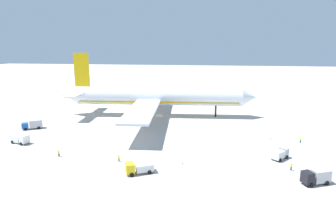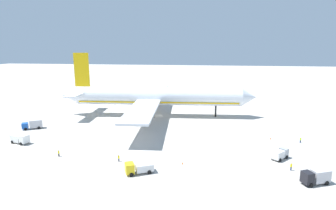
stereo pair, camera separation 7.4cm
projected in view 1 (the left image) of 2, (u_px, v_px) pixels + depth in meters
ground_plane at (159, 116)px, 110.12m from camera, size 600.00×600.00×0.00m
airliner at (155, 96)px, 108.58m from camera, size 78.43×75.61×25.01m
service_truck_0 at (316, 176)px, 55.30m from camera, size 6.20×4.20×2.92m
service_truck_1 at (280, 154)px, 67.58m from camera, size 4.86×4.94×2.44m
service_truck_2 at (33, 124)px, 92.38m from camera, size 6.54×5.07×3.01m
service_truck_3 at (20, 138)px, 78.52m from camera, size 6.03×3.76×2.68m
service_truck_4 at (139, 168)px, 60.01m from camera, size 6.56×4.81×2.59m
ground_worker_0 at (119, 158)px, 66.22m from camera, size 0.55×0.55×1.66m
ground_worker_1 at (300, 140)px, 78.98m from camera, size 0.55×0.55×1.68m
ground_worker_2 at (291, 167)px, 61.48m from camera, size 0.44×0.44×1.75m
ground_worker_4 at (59, 153)px, 69.31m from camera, size 0.57×0.57×1.62m
traffic_cone_0 at (270, 138)px, 82.19m from camera, size 0.36×0.36×0.55m
traffic_cone_1 at (183, 163)px, 64.80m from camera, size 0.36×0.36×0.55m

